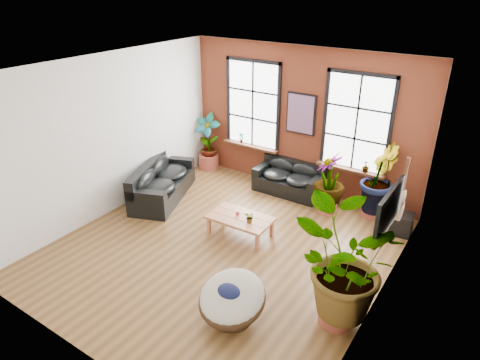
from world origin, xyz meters
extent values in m
cube|color=brown|center=(0.00, 0.00, -0.01)|extent=(6.00, 6.50, 0.02)
cube|color=white|center=(0.00, 0.00, 3.51)|extent=(6.00, 6.50, 0.02)
cube|color=#5D2415|center=(0.00, 3.26, 1.75)|extent=(6.00, 0.02, 3.50)
cube|color=silver|center=(0.00, -3.26, 1.75)|extent=(6.00, 0.02, 3.50)
cube|color=silver|center=(-3.01, 0.00, 1.75)|extent=(0.02, 6.50, 3.50)
cube|color=silver|center=(3.01, 0.00, 1.75)|extent=(0.02, 6.50, 3.50)
cube|color=white|center=(-1.35, 3.20, 1.95)|extent=(1.40, 0.02, 2.10)
cube|color=#3F1F11|center=(-1.35, 3.13, 0.87)|extent=(1.60, 0.22, 0.06)
cube|color=white|center=(1.35, 3.20, 1.95)|extent=(1.40, 0.02, 2.10)
cube|color=#3F1F11|center=(1.35, 3.13, 0.87)|extent=(1.60, 0.22, 0.06)
cube|color=black|center=(-0.06, 2.86, 0.19)|extent=(1.68, 0.83, 0.38)
cube|color=black|center=(-0.06, 3.17, 0.58)|extent=(1.68, 0.21, 0.39)
cube|color=black|center=(-0.80, 2.86, 0.48)|extent=(0.20, 0.82, 0.20)
cube|color=black|center=(0.68, 2.87, 0.48)|extent=(0.20, 0.82, 0.20)
ellipsoid|color=black|center=(-0.38, 2.81, 0.44)|extent=(0.71, 0.69, 0.22)
ellipsoid|color=black|center=(-0.38, 3.05, 0.58)|extent=(0.70, 0.22, 0.37)
ellipsoid|color=black|center=(0.26, 2.82, 0.44)|extent=(0.71, 0.69, 0.22)
ellipsoid|color=black|center=(0.26, 3.05, 0.58)|extent=(0.70, 0.22, 0.37)
cube|color=black|center=(-2.45, 0.93, 0.21)|extent=(1.65, 2.36, 0.42)
cube|color=black|center=(-2.77, 0.80, 0.64)|extent=(1.01, 2.10, 0.43)
cube|color=black|center=(-2.09, 0.02, 0.54)|extent=(0.93, 0.54, 0.22)
cube|color=black|center=(-2.81, 1.84, 0.54)|extent=(0.93, 0.54, 0.22)
ellipsoid|color=black|center=(-2.25, 0.55, 0.49)|extent=(1.06, 1.17, 0.24)
ellipsoid|color=black|center=(-2.49, 0.45, 0.64)|extent=(0.58, 0.97, 0.42)
ellipsoid|color=black|center=(-2.56, 1.35, 0.49)|extent=(1.06, 1.17, 0.24)
ellipsoid|color=black|center=(-2.81, 1.25, 0.64)|extent=(0.58, 0.97, 0.42)
cube|color=#AF623F|center=(0.02, 0.58, 0.39)|extent=(1.33, 0.79, 0.06)
cube|color=#3F1F11|center=(0.02, 0.46, 0.42)|extent=(1.31, 0.05, 0.00)
cube|color=#3F1F11|center=(0.01, 0.71, 0.42)|extent=(1.31, 0.05, 0.00)
cube|color=#AF623F|center=(-0.55, 0.27, 0.18)|extent=(0.07, 0.07, 0.37)
cube|color=#AF623F|center=(0.61, 0.30, 0.18)|extent=(0.07, 0.07, 0.37)
cube|color=#AF623F|center=(-0.57, 0.86, 0.18)|extent=(0.07, 0.07, 0.37)
cube|color=#AF623F|center=(0.59, 0.90, 0.18)|extent=(0.07, 0.07, 0.37)
cylinder|color=#D93657|center=(-0.08, 0.63, 0.46)|extent=(0.08, 0.08, 0.08)
cylinder|color=#382414|center=(1.27, -1.52, 0.12)|extent=(0.61, 0.61, 0.24)
torus|color=#382414|center=(1.27, -1.52, 0.41)|extent=(1.07, 1.06, 0.48)
ellipsoid|color=beige|center=(1.27, -1.52, 0.47)|extent=(1.02, 1.08, 0.65)
ellipsoid|color=#121638|center=(1.27, -1.57, 0.59)|extent=(0.41, 0.33, 0.18)
cube|color=black|center=(0.00, 3.19, 1.95)|extent=(0.74, 0.04, 0.98)
cube|color=#0C7F8C|center=(0.00, 3.16, 1.95)|extent=(0.66, 0.02, 0.90)
cube|color=black|center=(2.95, 0.30, 1.65)|extent=(0.06, 1.25, 0.72)
cube|color=black|center=(2.92, 0.30, 1.65)|extent=(0.01, 1.15, 0.62)
cylinder|color=#B27F4C|center=(2.90, 1.35, 1.13)|extent=(0.09, 0.38, 0.38)
cylinder|color=#B27F4C|center=(2.90, 1.35, 1.38)|extent=(0.09, 0.30, 0.30)
cylinder|color=black|center=(2.90, 1.35, 1.13)|extent=(0.09, 0.11, 0.11)
cube|color=#3F1F11|center=(2.90, 1.35, 1.75)|extent=(0.04, 0.05, 0.55)
cube|color=#3F1F11|center=(2.90, 1.35, 2.07)|extent=(0.06, 0.06, 0.14)
cube|color=black|center=(2.73, 2.50, 0.22)|extent=(0.57, 0.49, 0.44)
cylinder|color=#A54836|center=(-2.62, 2.96, 0.20)|extent=(0.70, 0.70, 0.40)
cylinder|color=#A54836|center=(2.05, 2.88, 0.17)|extent=(0.61, 0.61, 0.35)
cylinder|color=#A54836|center=(2.63, -0.69, 0.19)|extent=(0.59, 0.59, 0.38)
cylinder|color=#A54836|center=(1.14, 2.49, 0.16)|extent=(0.56, 0.56, 0.32)
imported|color=#265817|center=(-2.63, 2.95, 0.85)|extent=(0.80, 0.60, 1.41)
imported|color=#265817|center=(2.06, 2.90, 0.93)|extent=(0.78, 0.92, 1.56)
imported|color=#265817|center=(2.62, -0.66, 1.04)|extent=(1.78, 1.60, 1.75)
imported|color=#265817|center=(1.11, 2.51, 0.77)|extent=(0.90, 0.90, 1.26)
imported|color=#265817|center=(0.30, 0.51, 0.54)|extent=(0.25, 0.23, 0.23)
imported|color=#265817|center=(-1.65, 3.13, 1.04)|extent=(0.17, 0.17, 0.27)
imported|color=#265817|center=(1.70, 3.13, 1.04)|extent=(0.19, 0.19, 0.27)
camera|label=1|loc=(4.22, -5.72, 4.89)|focal=32.00mm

